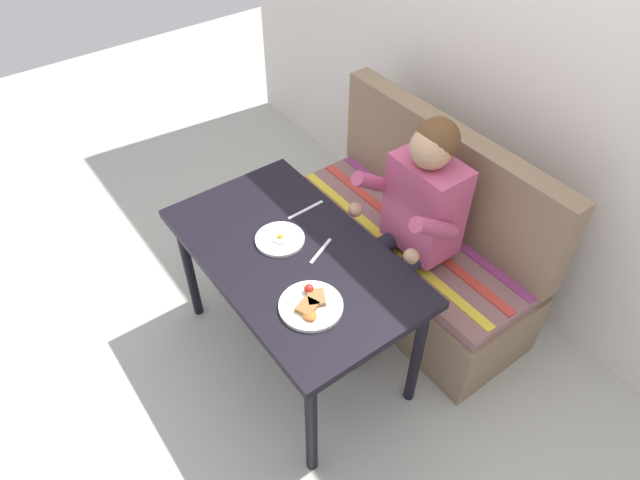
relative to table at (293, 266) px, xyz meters
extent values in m
plane|color=#B0B0A6|center=(0.00, 0.00, -0.65)|extent=(8.00, 8.00, 0.00)
cube|color=silver|center=(0.00, 1.27, 0.65)|extent=(4.40, 0.10, 2.60)
cube|color=black|center=(0.00, 0.00, 0.06)|extent=(1.20, 0.70, 0.04)
cylinder|color=black|center=(-0.54, -0.29, -0.30)|extent=(0.05, 0.05, 0.69)
cylinder|color=black|center=(0.54, -0.29, -0.30)|extent=(0.05, 0.05, 0.69)
cylinder|color=black|center=(-0.54, 0.29, -0.30)|extent=(0.05, 0.05, 0.69)
cylinder|color=black|center=(0.54, 0.29, -0.30)|extent=(0.05, 0.05, 0.69)
cube|color=#816951|center=(0.00, 0.72, -0.45)|extent=(1.44, 0.56, 0.40)
cube|color=#885D5E|center=(0.00, 0.72, -0.22)|extent=(1.40, 0.52, 0.06)
cube|color=#816951|center=(0.00, 0.94, 0.08)|extent=(1.44, 0.12, 0.54)
cube|color=yellow|center=(0.00, 0.58, -0.18)|extent=(1.38, 0.05, 0.01)
cube|color=#C63D33|center=(0.00, 0.72, -0.18)|extent=(1.38, 0.05, 0.01)
cube|color=#93387A|center=(0.00, 0.86, -0.18)|extent=(1.38, 0.05, 0.01)
cube|color=#B94971|center=(0.13, 0.66, 0.11)|extent=(0.34, 0.22, 0.48)
sphere|color=tan|center=(0.13, 0.64, 0.44)|extent=(0.19, 0.19, 0.19)
sphere|color=brown|center=(0.13, 0.67, 0.47)|extent=(0.19, 0.19, 0.19)
cylinder|color=#B94971|center=(-0.06, 0.52, 0.18)|extent=(0.07, 0.29, 0.23)
cylinder|color=#B94971|center=(0.32, 0.52, 0.18)|extent=(0.07, 0.29, 0.23)
sphere|color=tan|center=(-0.06, 0.40, 0.08)|extent=(0.07, 0.07, 0.07)
sphere|color=tan|center=(0.32, 0.40, 0.08)|extent=(0.07, 0.07, 0.07)
cylinder|color=#232333|center=(0.05, 0.49, -0.13)|extent=(0.09, 0.34, 0.09)
cylinder|color=#232333|center=(0.05, 0.32, -0.39)|extent=(0.08, 0.08, 0.52)
cube|color=black|center=(0.05, 0.26, -0.62)|extent=(0.09, 0.20, 0.05)
cylinder|color=#232333|center=(0.22, 0.49, -0.13)|extent=(0.09, 0.34, 0.09)
cylinder|color=#232333|center=(0.22, 0.32, -0.39)|extent=(0.08, 0.08, 0.52)
cube|color=black|center=(0.22, 0.26, -0.62)|extent=(0.09, 0.20, 0.05)
cylinder|color=white|center=(0.29, -0.11, 0.09)|extent=(0.26, 0.26, 0.02)
cube|color=olive|center=(0.29, -0.08, 0.11)|extent=(0.10, 0.10, 0.02)
cube|color=olive|center=(0.30, -0.13, 0.11)|extent=(0.09, 0.10, 0.02)
sphere|color=red|center=(0.24, -0.08, 0.12)|extent=(0.04, 0.04, 0.04)
ellipsoid|color=#CC6623|center=(0.34, -0.15, 0.11)|extent=(0.06, 0.05, 0.02)
cylinder|color=white|center=(-0.10, 0.00, 0.09)|extent=(0.22, 0.22, 0.01)
ellipsoid|color=white|center=(-0.10, 0.00, 0.10)|extent=(0.09, 0.08, 0.01)
sphere|color=yellow|center=(-0.09, 0.00, 0.11)|extent=(0.03, 0.03, 0.03)
cube|color=silver|center=(0.07, 0.10, 0.08)|extent=(0.08, 0.16, 0.00)
cube|color=silver|center=(-0.19, 0.21, 0.08)|extent=(0.02, 0.20, 0.00)
camera|label=1|loc=(1.45, -0.91, 1.81)|focal=31.50mm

